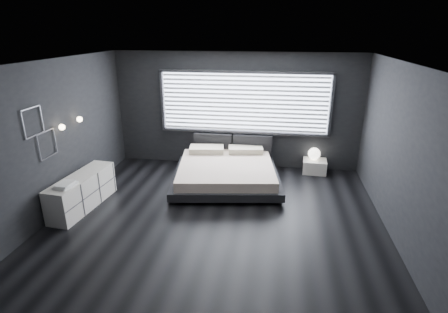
# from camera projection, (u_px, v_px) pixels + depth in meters

# --- Properties ---
(room) EXTENTS (6.04, 6.00, 2.80)m
(room) POSITION_uv_depth(u_px,v_px,m) (216.00, 146.00, 5.99)
(room) COLOR black
(room) RESTS_ON ground
(window) EXTENTS (4.14, 0.09, 1.52)m
(window) POSITION_uv_depth(u_px,v_px,m) (244.00, 103.00, 8.39)
(window) COLOR white
(window) RESTS_ON ground
(headboard) EXTENTS (1.96, 0.16, 0.52)m
(headboard) POSITION_uv_depth(u_px,v_px,m) (233.00, 144.00, 8.73)
(headboard) COLOR black
(headboard) RESTS_ON ground
(sconce_near) EXTENTS (0.18, 0.11, 0.11)m
(sconce_near) POSITION_uv_depth(u_px,v_px,m) (62.00, 127.00, 6.38)
(sconce_near) COLOR silver
(sconce_near) RESTS_ON ground
(sconce_far) EXTENTS (0.18, 0.11, 0.11)m
(sconce_far) POSITION_uv_depth(u_px,v_px,m) (79.00, 119.00, 6.94)
(sconce_far) COLOR silver
(sconce_far) RESTS_ON ground
(wall_art_upper) EXTENTS (0.01, 0.48, 0.48)m
(wall_art_upper) POSITION_uv_depth(u_px,v_px,m) (33.00, 122.00, 5.75)
(wall_art_upper) COLOR #47474C
(wall_art_upper) RESTS_ON ground
(wall_art_lower) EXTENTS (0.01, 0.48, 0.48)m
(wall_art_lower) POSITION_uv_depth(u_px,v_px,m) (47.00, 144.00, 6.15)
(wall_art_lower) COLOR #47474C
(wall_art_lower) RESTS_ON ground
(bed) EXTENTS (2.61, 2.53, 0.60)m
(bed) POSITION_uv_depth(u_px,v_px,m) (226.00, 171.00, 7.85)
(bed) COLOR black
(bed) RESTS_ON ground
(nightstand) EXTENTS (0.58, 0.49, 0.32)m
(nightstand) POSITION_uv_depth(u_px,v_px,m) (314.00, 166.00, 8.45)
(nightstand) COLOR silver
(nightstand) RESTS_ON ground
(orb_lamp) EXTENTS (0.29, 0.29, 0.29)m
(orb_lamp) POSITION_uv_depth(u_px,v_px,m) (314.00, 154.00, 8.39)
(orb_lamp) COLOR white
(orb_lamp) RESTS_ON nightstand
(dresser) EXTENTS (0.61, 1.67, 0.66)m
(dresser) POSITION_uv_depth(u_px,v_px,m) (83.00, 192.00, 6.76)
(dresser) COLOR silver
(dresser) RESTS_ON ground
(book_stack) EXTENTS (0.33, 0.40, 0.07)m
(book_stack) POSITION_uv_depth(u_px,v_px,m) (65.00, 185.00, 6.19)
(book_stack) COLOR silver
(book_stack) RESTS_ON dresser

